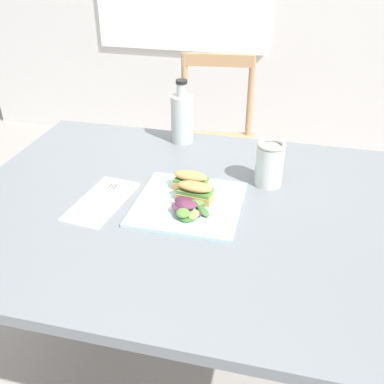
% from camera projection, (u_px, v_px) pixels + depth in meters
% --- Properties ---
extents(dining_table, '(1.27, 0.98, 0.74)m').
position_uv_depth(dining_table, '(185.00, 237.00, 1.30)').
color(dining_table, slate).
rests_on(dining_table, ground).
extents(chair_wooden_far, '(0.45, 0.45, 0.87)m').
position_uv_depth(chair_wooden_far, '(214.00, 144.00, 2.28)').
color(chair_wooden_far, tan).
rests_on(chair_wooden_far, ground).
extents(plate_lunch, '(0.29, 0.29, 0.01)m').
position_uv_depth(plate_lunch, '(189.00, 204.00, 1.24)').
color(plate_lunch, silver).
rests_on(plate_lunch, dining_table).
extents(sandwich_half_front, '(0.10, 0.07, 0.06)m').
position_uv_depth(sandwich_half_front, '(195.00, 191.00, 1.23)').
color(sandwich_half_front, tan).
rests_on(sandwich_half_front, plate_lunch).
extents(sandwich_half_back, '(0.10, 0.07, 0.06)m').
position_uv_depth(sandwich_half_back, '(191.00, 180.00, 1.28)').
color(sandwich_half_back, tan).
rests_on(sandwich_half_back, plate_lunch).
extents(salad_mixed_greens, '(0.12, 0.13, 0.03)m').
position_uv_depth(salad_mixed_greens, '(187.00, 207.00, 1.18)').
color(salad_mixed_greens, '#518438').
rests_on(salad_mixed_greens, plate_lunch).
extents(napkin_folded, '(0.15, 0.26, 0.00)m').
position_uv_depth(napkin_folded, '(102.00, 201.00, 1.25)').
color(napkin_folded, white).
rests_on(napkin_folded, dining_table).
extents(fork_on_napkin, '(0.03, 0.19, 0.00)m').
position_uv_depth(fork_on_napkin, '(104.00, 197.00, 1.27)').
color(fork_on_napkin, silver).
rests_on(fork_on_napkin, napkin_folded).
extents(bottle_cold_brew, '(0.08, 0.08, 0.23)m').
position_uv_depth(bottle_cold_brew, '(182.00, 120.00, 1.57)').
color(bottle_cold_brew, black).
rests_on(bottle_cold_brew, dining_table).
extents(mason_jar_iced_tea, '(0.08, 0.08, 0.14)m').
position_uv_depth(mason_jar_iced_tea, '(269.00, 166.00, 1.31)').
color(mason_jar_iced_tea, gold).
rests_on(mason_jar_iced_tea, dining_table).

